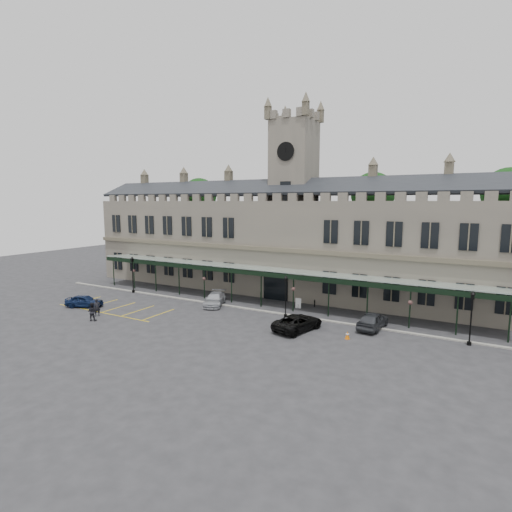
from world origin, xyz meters
The scene contains 22 objects.
ground centered at (0.00, 0.00, 0.00)m, with size 140.00×140.00×0.00m, color #29292B.
station_building centered at (0.00, 15.91, 6.47)m, with size 60.00×10.36×17.30m.
clock_tower centered at (0.00, 16.00, 13.11)m, with size 5.60×5.60×24.80m.
canopy centered at (0.00, 7.46, 2.40)m, with size 50.00×4.10×4.30m.
kerb centered at (0.00, 5.50, 0.06)m, with size 60.00×0.40×0.12m, color gray.
parking_markings centered at (-14.00, -1.50, 0.00)m, with size 16.00×6.00×0.01m, color gold, non-canonical shape.
tree_behind_left centered at (-22.00, 25.00, 12.81)m, with size 6.00×6.00×16.00m.
tree_behind_mid centered at (8.00, 25.00, 12.81)m, with size 6.00×6.00×16.00m.
tree_behind_right centered at (24.00, 25.00, 12.81)m, with size 6.00×6.00×16.00m.
lamp_post_left centered at (-18.17, 5.24, 2.87)m, with size 0.46×0.46×4.83m.
lamp_post_mid centered at (4.16, 4.88, 2.62)m, with size 0.42×0.42×4.41m.
lamp_post_right centered at (21.12, 4.85, 2.77)m, with size 0.44×0.44×4.67m.
traffic_cone centered at (11.75, 1.37, 0.33)m, with size 0.43×0.43×0.68m.
sign_board centered at (3.96, 8.68, 0.56)m, with size 0.67×0.08×1.14m.
bollard_left centered at (-1.49, 9.92, 0.48)m, with size 0.17×0.17×0.97m, color black.
bollard_right centered at (5.39, 10.06, 0.41)m, with size 0.15×0.15×0.82m, color black.
car_left_a centered at (-17.51, -2.79, 0.71)m, with size 1.67×4.16×1.42m, color #0E1B3E.
car_taxi centered at (-5.00, 5.15, 0.71)m, with size 1.99×4.90×1.42m, color #AAACB2.
car_van centered at (7.00, 1.48, 0.75)m, with size 2.50×5.42×1.50m, color black.
car_right_a centered at (13.00, 5.36, 0.81)m, with size 1.92×4.77×1.62m, color #313338.
person_a centered at (-13.20, -4.53, 0.93)m, with size 0.68×0.44×1.86m, color black.
person_b centered at (-12.30, -5.89, 0.94)m, with size 0.91×0.71×1.87m, color black.
Camera 1 is at (21.16, -31.88, 11.95)m, focal length 28.00 mm.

